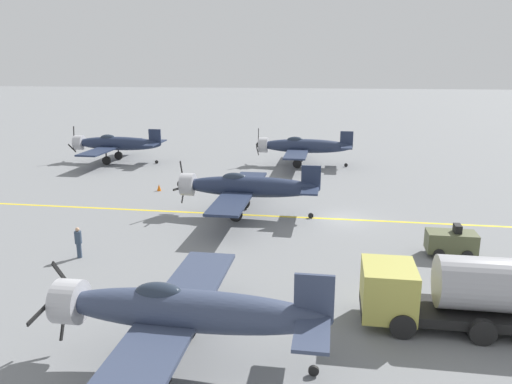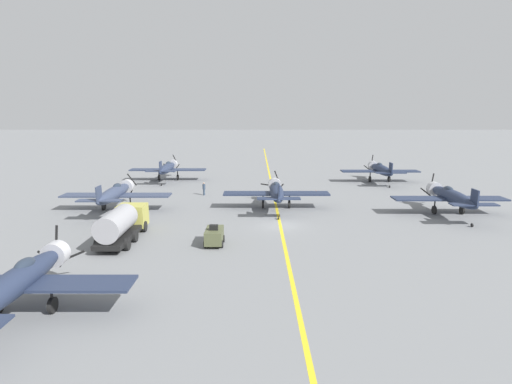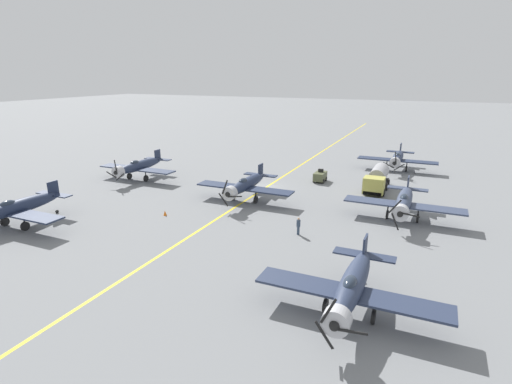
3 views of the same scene
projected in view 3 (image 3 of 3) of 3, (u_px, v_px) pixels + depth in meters
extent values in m
plane|color=slate|center=(266.00, 188.00, 53.89)|extent=(400.00, 400.00, 0.00)
cube|color=yellow|center=(266.00, 188.00, 53.89)|extent=(0.30, 160.00, 0.01)
ellipsoid|color=#1F2943|center=(19.00, 206.00, 39.80)|extent=(1.50, 9.50, 1.42)
ellipsoid|color=#232D3D|center=(7.00, 204.00, 38.65)|extent=(0.80, 1.70, 0.76)
cube|color=#1F2943|center=(13.00, 212.00, 39.23)|extent=(12.00, 2.10, 0.16)
cube|color=#1F2943|center=(54.00, 194.00, 43.33)|extent=(4.40, 1.10, 0.12)
cube|color=#1F2943|center=(53.00, 188.00, 43.15)|extent=(0.14, 1.30, 1.60)
cylinder|color=black|center=(24.00, 220.00, 38.82)|extent=(0.14, 0.14, 1.26)
cylinder|color=black|center=(25.00, 226.00, 39.00)|extent=(0.22, 0.90, 0.90)
cylinder|color=black|center=(4.00, 216.00, 40.01)|extent=(0.14, 0.14, 1.26)
cylinder|color=black|center=(5.00, 222.00, 40.18)|extent=(0.22, 0.90, 0.90)
cylinder|color=black|center=(57.00, 212.00, 43.96)|extent=(0.12, 0.36, 0.36)
ellipsoid|color=#212B45|center=(247.00, 184.00, 48.07)|extent=(1.50, 9.50, 1.42)
cylinder|color=#B7B7BC|center=(230.00, 193.00, 44.18)|extent=(1.58, 0.90, 1.58)
ellipsoid|color=#232D3D|center=(243.00, 181.00, 46.91)|extent=(0.80, 1.70, 0.76)
cube|color=#212B45|center=(244.00, 188.00, 47.50)|extent=(12.00, 2.10, 0.16)
cube|color=#212B45|center=(261.00, 175.00, 51.60)|extent=(4.40, 1.10, 0.12)
cube|color=#212B45|center=(261.00, 170.00, 51.42)|extent=(0.14, 1.30, 1.60)
sphere|color=black|center=(228.00, 194.00, 43.74)|extent=(0.56, 0.56, 0.56)
cube|color=black|center=(223.00, 200.00, 44.15)|extent=(1.20, 0.06, 1.46)
cube|color=black|center=(225.00, 187.00, 43.64)|extent=(0.77, 0.06, 1.68)
cube|color=black|center=(235.00, 197.00, 43.44)|extent=(1.75, 0.06, 0.40)
cylinder|color=black|center=(256.00, 194.00, 47.09)|extent=(0.14, 0.14, 1.26)
cylinder|color=black|center=(256.00, 200.00, 47.27)|extent=(0.22, 0.90, 0.90)
cylinder|color=black|center=(233.00, 192.00, 48.27)|extent=(0.14, 0.14, 1.26)
cylinder|color=black|center=(233.00, 196.00, 48.45)|extent=(0.22, 0.90, 0.90)
cylinder|color=black|center=(261.00, 190.00, 52.23)|extent=(0.12, 0.36, 0.36)
ellipsoid|color=#242F48|center=(140.00, 165.00, 57.69)|extent=(1.50, 9.50, 1.42)
cylinder|color=#B7B7BC|center=(118.00, 172.00, 53.80)|extent=(1.58, 0.90, 1.58)
ellipsoid|color=#232D3D|center=(135.00, 163.00, 56.53)|extent=(0.80, 1.70, 0.76)
cube|color=#242F48|center=(137.00, 169.00, 57.12)|extent=(12.00, 2.10, 0.16)
cube|color=#242F48|center=(158.00, 159.00, 61.22)|extent=(4.40, 1.10, 0.12)
cube|color=#242F48|center=(158.00, 155.00, 61.03)|extent=(0.14, 1.30, 1.60)
sphere|color=black|center=(116.00, 173.00, 53.36)|extent=(0.56, 0.56, 0.56)
cube|color=black|center=(111.00, 175.00, 53.77)|extent=(1.66, 0.06, 0.82)
cube|color=black|center=(116.00, 166.00, 53.07)|extent=(0.35, 0.06, 1.75)
cube|color=black|center=(120.00, 177.00, 53.23)|extent=(1.48, 0.06, 1.16)
cylinder|color=black|center=(146.00, 174.00, 56.71)|extent=(0.14, 0.14, 1.26)
cylinder|color=black|center=(146.00, 178.00, 56.89)|extent=(0.22, 0.90, 0.90)
cylinder|color=black|center=(129.00, 172.00, 57.89)|extent=(0.14, 0.14, 1.26)
cylinder|color=black|center=(129.00, 176.00, 58.07)|extent=(0.22, 0.90, 0.90)
cylinder|color=black|center=(159.00, 172.00, 61.84)|extent=(0.12, 0.36, 0.36)
ellipsoid|color=#353F59|center=(404.00, 200.00, 41.88)|extent=(1.50, 9.50, 1.42)
cylinder|color=#B7B7BC|center=(400.00, 213.00, 37.99)|extent=(1.58, 0.90, 1.58)
ellipsoid|color=#232D3D|center=(404.00, 198.00, 40.73)|extent=(0.80, 1.70, 0.76)
cube|color=#353F59|center=(403.00, 205.00, 41.31)|extent=(12.00, 2.10, 0.16)
cube|color=#353F59|center=(408.00, 189.00, 45.41)|extent=(4.40, 1.10, 0.12)
cube|color=#353F59|center=(408.00, 183.00, 45.23)|extent=(0.14, 1.30, 1.60)
sphere|color=black|center=(400.00, 214.00, 37.56)|extent=(0.56, 0.56, 0.56)
cube|color=black|center=(410.00, 215.00, 37.19)|extent=(1.76, 0.06, 0.31)
cube|color=black|center=(395.00, 222.00, 37.93)|extent=(0.85, 0.06, 1.65)
cube|color=black|center=(395.00, 207.00, 37.55)|extent=(1.13, 0.06, 1.50)
cylinder|color=black|center=(418.00, 213.00, 40.90)|extent=(0.14, 0.14, 1.26)
cylinder|color=black|center=(418.00, 218.00, 41.08)|extent=(0.22, 0.90, 0.90)
cylinder|color=black|center=(388.00, 209.00, 42.08)|extent=(0.14, 0.14, 1.26)
cylinder|color=black|center=(387.00, 214.00, 42.26)|extent=(0.22, 0.90, 0.90)
cylinder|color=black|center=(406.00, 205.00, 46.04)|extent=(0.12, 0.36, 0.36)
ellipsoid|color=#252F48|center=(398.00, 157.00, 63.28)|extent=(1.50, 9.50, 1.42)
cylinder|color=#B7B7BC|center=(395.00, 163.00, 59.39)|extent=(1.57, 0.90, 1.58)
ellipsoid|color=#232D3D|center=(397.00, 155.00, 62.13)|extent=(0.80, 1.70, 0.76)
cube|color=#252F48|center=(397.00, 160.00, 62.71)|extent=(12.00, 2.10, 0.16)
cube|color=#252F48|center=(400.00, 152.00, 66.81)|extent=(4.40, 1.10, 0.12)
cube|color=#252F48|center=(401.00, 148.00, 66.63)|extent=(0.14, 1.30, 1.60)
sphere|color=black|center=(394.00, 163.00, 58.96)|extent=(0.56, 0.56, 0.56)
cube|color=black|center=(396.00, 158.00, 58.67)|extent=(0.35, 0.06, 1.75)
cube|color=black|center=(399.00, 167.00, 58.83)|extent=(1.49, 0.06, 1.16)
cube|color=black|center=(389.00, 165.00, 59.37)|extent=(1.66, 0.06, 0.82)
cylinder|color=black|center=(407.00, 165.00, 62.30)|extent=(0.14, 0.14, 1.26)
cylinder|color=black|center=(406.00, 169.00, 62.48)|extent=(0.22, 0.90, 0.90)
cylinder|color=black|center=(387.00, 163.00, 63.49)|extent=(0.14, 0.14, 1.26)
cylinder|color=black|center=(386.00, 167.00, 63.66)|extent=(0.22, 0.90, 0.90)
cylinder|color=black|center=(399.00, 164.00, 67.44)|extent=(0.12, 0.36, 0.36)
ellipsoid|color=#29344D|center=(353.00, 283.00, 25.26)|extent=(1.50, 9.50, 1.42)
cylinder|color=#B7B7BC|center=(337.00, 321.00, 21.37)|extent=(1.58, 0.90, 1.58)
ellipsoid|color=#232D3D|center=(350.00, 283.00, 24.10)|extent=(0.80, 1.70, 0.76)
cube|color=#29344D|center=(350.00, 293.00, 24.69)|extent=(12.00, 2.10, 0.16)
cube|color=#29344D|center=(364.00, 255.00, 28.79)|extent=(4.40, 1.10, 0.12)
cube|color=#29344D|center=(365.00, 247.00, 28.60)|extent=(0.14, 1.30, 1.60)
sphere|color=black|center=(334.00, 326.00, 20.93)|extent=(0.56, 0.56, 0.56)
cube|color=black|center=(324.00, 335.00, 21.34)|extent=(1.13, 0.06, 1.50)
cube|color=black|center=(328.00, 311.00, 20.85)|extent=(0.85, 0.06, 1.65)
cube|color=black|center=(351.00, 332.00, 20.61)|extent=(1.76, 0.06, 0.31)
cylinder|color=black|center=(374.00, 308.00, 24.28)|extent=(0.14, 0.14, 1.26)
cylinder|color=black|center=(373.00, 317.00, 24.46)|extent=(0.22, 0.90, 0.90)
cylinder|color=black|center=(326.00, 297.00, 25.46)|extent=(0.14, 0.14, 1.26)
cylinder|color=black|center=(325.00, 306.00, 25.64)|extent=(0.22, 0.90, 0.90)
cylinder|color=black|center=(362.00, 280.00, 29.42)|extent=(0.12, 0.36, 0.36)
cube|color=black|center=(377.00, 186.00, 52.52)|extent=(2.25, 8.00, 0.40)
cube|color=#B2AD4C|center=(374.00, 185.00, 49.70)|extent=(2.50, 2.08, 2.00)
cylinder|color=#9E9EA3|center=(379.00, 174.00, 53.30)|extent=(2.10, 4.96, 2.10)
cylinder|color=black|center=(384.00, 192.00, 49.92)|extent=(0.30, 1.00, 1.00)
cylinder|color=black|center=(364.00, 190.00, 50.85)|extent=(0.30, 1.00, 1.00)
cylinder|color=black|center=(386.00, 187.00, 52.43)|extent=(0.30, 1.00, 1.00)
cylinder|color=black|center=(368.00, 185.00, 53.37)|extent=(0.30, 1.00, 1.00)
cylinder|color=black|center=(388.00, 183.00, 54.25)|extent=(0.30, 1.00, 1.00)
cylinder|color=black|center=(370.00, 181.00, 55.19)|extent=(0.30, 1.00, 1.00)
cube|color=#515638|center=(320.00, 176.00, 56.65)|extent=(1.40, 2.60, 1.10)
cube|color=black|center=(321.00, 170.00, 56.66)|extent=(0.70, 0.36, 0.44)
cylinder|color=black|center=(323.00, 181.00, 55.90)|extent=(0.20, 0.60, 0.60)
cylinder|color=black|center=(314.00, 180.00, 56.44)|extent=(0.20, 0.60, 0.60)
cylinder|color=black|center=(326.00, 179.00, 57.15)|extent=(0.20, 0.60, 0.60)
cylinder|color=black|center=(317.00, 178.00, 57.69)|extent=(0.20, 0.60, 0.60)
cylinder|color=#334256|center=(298.00, 231.00, 38.04)|extent=(0.25, 0.25, 0.81)
cylinder|color=#334256|center=(298.00, 223.00, 37.83)|extent=(0.37, 0.37, 0.68)
sphere|color=tan|center=(299.00, 219.00, 37.70)|extent=(0.22, 0.22, 0.22)
cone|color=orange|center=(165.00, 213.00, 43.24)|extent=(0.36, 0.36, 0.55)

